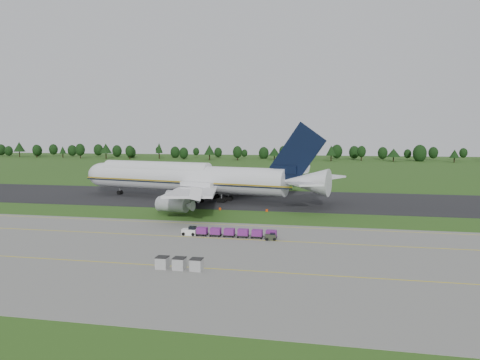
% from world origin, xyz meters
% --- Properties ---
extents(ground, '(600.00, 600.00, 0.00)m').
position_xyz_m(ground, '(0.00, 0.00, 0.00)').
color(ground, '#284D17').
rests_on(ground, ground).
extents(apron, '(300.00, 52.00, 0.06)m').
position_xyz_m(apron, '(0.00, -34.00, 0.03)').
color(apron, slate).
rests_on(apron, ground).
extents(taxiway, '(300.00, 40.00, 0.08)m').
position_xyz_m(taxiway, '(0.00, 28.00, 0.04)').
color(taxiway, black).
rests_on(taxiway, ground).
extents(apron_markings, '(300.00, 30.20, 0.01)m').
position_xyz_m(apron_markings, '(0.00, -26.98, 0.06)').
color(apron_markings, yellow).
rests_on(apron_markings, apron).
extents(tree_line, '(528.26, 23.06, 11.91)m').
position_xyz_m(tree_line, '(-1.86, 220.11, 6.20)').
color(tree_line, black).
rests_on(tree_line, ground).
extents(aircraft, '(75.33, 71.31, 21.07)m').
position_xyz_m(aircraft, '(-15.16, 23.57, 6.02)').
color(aircraft, silver).
rests_on(aircraft, ground).
extents(baggage_train, '(17.05, 1.55, 1.49)m').
position_xyz_m(baggage_train, '(5.70, -20.56, 0.87)').
color(baggage_train, white).
rests_on(baggage_train, apron).
extents(utility_cart, '(1.94, 1.35, 0.98)m').
position_xyz_m(utility_cart, '(13.46, -21.59, 0.54)').
color(utility_cart, '#292E20').
rests_on(utility_cart, apron).
extents(uld_row, '(6.42, 1.62, 1.61)m').
position_xyz_m(uld_row, '(3.92, -41.24, 0.87)').
color(uld_row, '#A1A1A1').
rests_on(uld_row, apron).
extents(edge_markers, '(23.01, 0.30, 0.60)m').
position_xyz_m(edge_markers, '(-2.71, 7.46, 0.27)').
color(edge_markers, '#DE3E07').
rests_on(edge_markers, ground).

